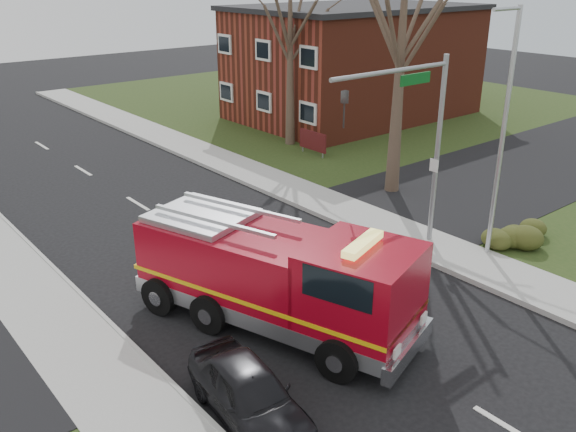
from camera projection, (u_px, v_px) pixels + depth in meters
ground at (327, 318)px, 17.63m from camera, size 120.00×120.00×0.00m
sidewalk_right at (458, 257)px, 21.25m from camera, size 2.40×80.00×0.15m
sidewalk_left at (129, 407)px, 13.96m from camera, size 2.40×80.00×0.15m
cross_street_right at (576, 150)px, 33.63m from camera, size 30.00×8.00×0.15m
brick_building at (354, 62)px, 40.30m from camera, size 15.40×10.40×7.25m
health_center_sign at (313, 141)px, 32.42m from camera, size 0.12×2.00×1.40m
hedge_corner at (529, 232)px, 21.99m from camera, size 2.80×2.00×0.90m
bare_tree_near at (403, 21)px, 24.72m from camera, size 6.00×6.00×12.00m
bare_tree_far at (290, 28)px, 32.39m from camera, size 5.25×5.25×10.50m
traffic_signal_mast at (416, 123)px, 19.99m from camera, size 5.29×0.18×6.80m
streetlight_pole at (503, 130)px, 19.75m from camera, size 1.48×0.16×8.40m
fire_engine at (278, 278)px, 16.81m from camera, size 5.13×8.46×3.23m
parked_car_maroon at (249, 393)px, 13.51m from camera, size 2.06×4.08×1.33m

